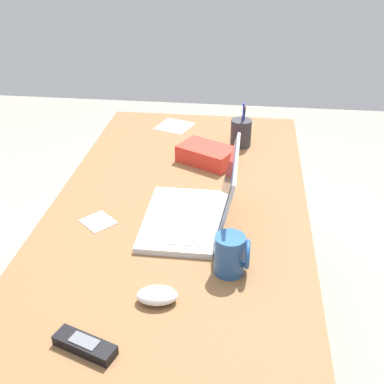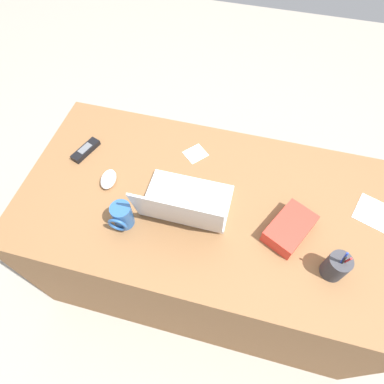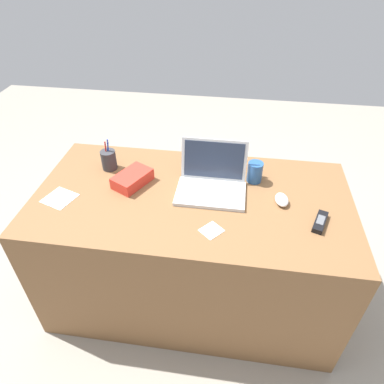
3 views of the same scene
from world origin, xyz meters
TOP-DOWN VIEW (x-y plane):
  - ground_plane at (0.00, 0.00)m, footprint 6.00×6.00m
  - desk at (0.00, 0.00)m, footprint 1.56×0.80m
  - laptop at (0.09, 0.06)m, footprint 0.34×0.27m
  - computer_mouse at (0.43, 0.01)m, footprint 0.07×0.10m
  - coffee_mug_white at (0.30, 0.18)m, footprint 0.08×0.09m
  - cordless_phone at (0.59, -0.11)m, footprint 0.09×0.15m
  - pen_holder at (-0.48, 0.18)m, footprint 0.08×0.08m
  - snack_bag at (-0.31, 0.06)m, footprint 0.20×0.23m
  - paper_note_near_laptop at (0.12, -0.22)m, footprint 0.12×0.12m
  - paper_note_left at (-0.64, -0.11)m, footprint 0.17×0.17m

SIDE VIEW (x-z plane):
  - ground_plane at x=0.00m, z-range 0.00..0.00m
  - desk at x=0.00m, z-range 0.00..0.76m
  - paper_note_near_laptop at x=0.12m, z-range 0.76..0.76m
  - paper_note_left at x=-0.64m, z-range 0.76..0.76m
  - cordless_phone at x=0.59m, z-range 0.76..0.78m
  - computer_mouse at x=0.43m, z-range 0.76..0.79m
  - snack_bag at x=-0.31m, z-range 0.76..0.82m
  - laptop at x=0.09m, z-range 0.69..0.92m
  - pen_holder at x=-0.48m, z-range 0.72..0.90m
  - coffee_mug_white at x=0.30m, z-range 0.76..0.86m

